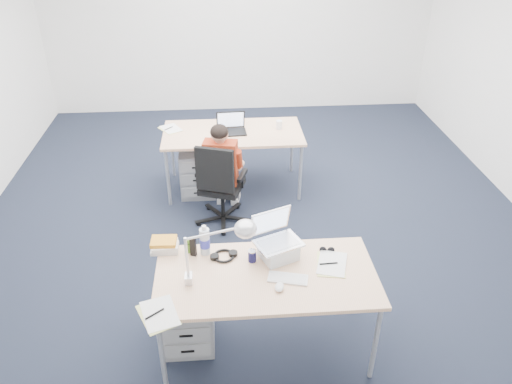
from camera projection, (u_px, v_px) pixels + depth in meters
floor at (257, 228)px, 5.36m from camera, size 7.00×7.00×0.00m
room at (257, 72)px, 4.48m from camera, size 6.02×7.02×2.80m
desk_near at (266, 280)px, 3.61m from camera, size 1.60×0.80×0.73m
desk_far at (233, 136)px, 5.76m from camera, size 1.60×0.80×0.73m
office_chair at (222, 200)px, 5.33m from camera, size 0.77×0.77×0.97m
seated_person at (223, 169)px, 5.31m from camera, size 0.40×0.64×1.12m
drawer_pedestal_near at (188, 311)px, 3.91m from camera, size 0.40×0.50×0.55m
drawer_pedestal_far at (198, 170)px, 5.90m from camera, size 0.40×0.50×0.55m
silver_laptop at (279, 238)px, 3.67m from camera, size 0.41×0.37×0.35m
wireless_keyboard at (288, 278)px, 3.55m from camera, size 0.30×0.18×0.01m
computer_mouse at (279, 287)px, 3.45m from camera, size 0.09×0.11×0.04m
headphones at (224, 255)px, 3.76m from camera, size 0.24×0.21×0.03m
can_koozie at (252, 256)px, 3.70m from camera, size 0.06×0.06×0.10m
water_bottle at (205, 240)px, 3.74m from camera, size 0.09×0.09×0.25m
bear_figurine at (188, 245)px, 3.79m from camera, size 0.07×0.06×0.13m
book_stack at (165, 245)px, 3.82m from camera, size 0.23×0.18×0.09m
cordless_phone at (193, 246)px, 3.74m from camera, size 0.05×0.04×0.17m
papers_left at (158, 315)px, 3.24m from camera, size 0.30×0.35×0.01m
papers_right at (331, 264)px, 3.68m from camera, size 0.27×0.33×0.01m
sunglasses at (327, 250)px, 3.82m from camera, size 0.12×0.07×0.03m
desk_lamp at (209, 252)px, 3.40m from camera, size 0.46×0.18×0.52m
dark_laptop at (232, 123)px, 5.66m from camera, size 0.35×0.34×0.24m
far_cup at (279, 125)px, 5.79m from camera, size 0.09×0.09×0.10m
far_papers at (170, 129)px, 5.80m from camera, size 0.29×0.32×0.01m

